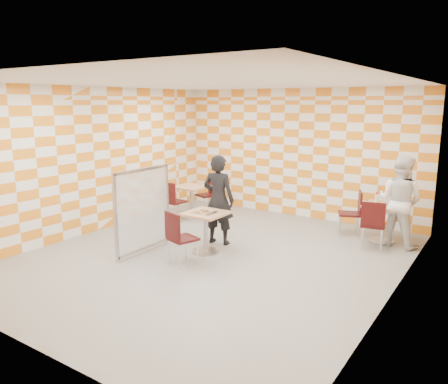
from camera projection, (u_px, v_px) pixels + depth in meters
name	position (u px, v px, depth m)	size (l,w,h in m)	color
room_shell	(230.00, 169.00, 7.85)	(7.00, 7.00, 7.00)	gray
main_table	(206.00, 225.00, 7.85)	(0.70, 0.70, 0.75)	tan
second_table	(383.00, 216.00, 8.46)	(0.70, 0.70, 0.75)	tan
empty_table	(191.00, 196.00, 10.30)	(0.70, 0.70, 0.75)	tan
chair_main_front	(178.00, 234.00, 7.19)	(0.53, 0.54, 0.92)	#360A0C
chair_second_front	(373.00, 221.00, 7.97)	(0.49, 0.50, 0.92)	#360A0C
chair_second_side	(354.00, 210.00, 8.86)	(0.56, 0.55, 0.92)	#360A0C
chair_empty_near	(172.00, 198.00, 9.88)	(0.46, 0.47, 0.92)	#360A0C
chair_empty_far	(210.00, 191.00, 10.72)	(0.55, 0.55, 0.92)	#360A0C
partition	(143.00, 210.00, 7.81)	(0.08, 1.38, 1.55)	white
man_dark	(219.00, 200.00, 8.31)	(0.63, 0.41, 1.72)	black
man_white	(400.00, 201.00, 8.17)	(0.84, 0.66, 1.73)	white
pizza_on_foil	(205.00, 212.00, 7.78)	(0.40, 0.40, 0.04)	silver
sport_bottle	(376.00, 198.00, 8.58)	(0.06, 0.06, 0.20)	white
soda_bottle	(395.00, 199.00, 8.37)	(0.07, 0.07, 0.23)	black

